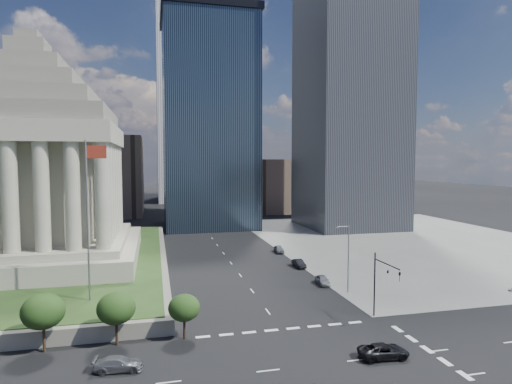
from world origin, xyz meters
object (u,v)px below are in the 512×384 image
object	(u,v)px
traffic_signal_ne	(382,278)
parked_sedan_mid	(299,263)
war_memorial	(32,149)
parked_sedan_far	(279,249)
flagpole	(89,211)
street_lamp_north	(347,255)
parked_sedan_near	(323,280)
pickup_truck	(384,351)
suv_grey	(119,364)

from	to	relation	value
traffic_signal_ne	parked_sedan_mid	xyz separation A→B (m)	(-1.00, 27.33, -4.56)
parked_sedan_mid	war_memorial	bearing A→B (deg)	169.57
traffic_signal_ne	parked_sedan_far	distance (m)	40.46
flagpole	parked_sedan_far	xyz separation A→B (m)	(33.33, 29.89, -12.38)
flagpole	street_lamp_north	world-z (taller)	flagpole
parked_sedan_mid	parked_sedan_far	xyz separation A→B (m)	(0.00, 12.87, 0.05)
flagpole	parked_sedan_mid	bearing A→B (deg)	27.06
war_memorial	traffic_signal_ne	distance (m)	60.00
war_memorial	traffic_signal_ne	size ratio (longest dim) A/B	4.88
war_memorial	parked_sedan_near	bearing A→B (deg)	-21.88
pickup_truck	parked_sedan_far	size ratio (longest dim) A/B	1.16
war_memorial	parked_sedan_far	bearing A→B (deg)	7.37
suv_grey	parked_sedan_far	bearing A→B (deg)	-26.03
war_memorial	suv_grey	distance (m)	47.87
suv_grey	parked_sedan_mid	world-z (taller)	parked_sedan_mid
parked_sedan_mid	parked_sedan_far	bearing A→B (deg)	88.29
parked_sedan_mid	traffic_signal_ne	bearing A→B (deg)	-89.62
war_memorial	parked_sedan_near	size ratio (longest dim) A/B	9.39
street_lamp_north	suv_grey	size ratio (longest dim) A/B	2.22
street_lamp_north	parked_sedan_far	distance (m)	29.36
war_memorial	parked_sedan_mid	bearing A→B (deg)	-8.72
traffic_signal_ne	parked_sedan_mid	size ratio (longest dim) A/B	1.92
pickup_truck	suv_grey	size ratio (longest dim) A/B	1.10
traffic_signal_ne	parked_sedan_mid	world-z (taller)	traffic_signal_ne
flagpole	parked_sedan_near	xyz separation A→B (m)	(33.33, 5.72, -12.41)
flagpole	pickup_truck	bearing A→B (deg)	-32.98
street_lamp_north	parked_sedan_far	world-z (taller)	street_lamp_north
war_memorial	pickup_truck	bearing A→B (deg)	-45.99
flagpole	pickup_truck	size ratio (longest dim) A/B	4.03
traffic_signal_ne	parked_sedan_far	world-z (taller)	traffic_signal_ne
suv_grey	parked_sedan_near	size ratio (longest dim) A/B	1.09
parked_sedan_far	street_lamp_north	bearing A→B (deg)	-81.27
street_lamp_north	parked_sedan_near	world-z (taller)	street_lamp_north
parked_sedan_near	parked_sedan_mid	xyz separation A→B (m)	(0.00, 11.30, -0.02)
flagpole	war_memorial	bearing A→B (deg)	116.89
street_lamp_north	pickup_truck	xyz separation A→B (m)	(-5.65, -20.15, -4.97)
flagpole	street_lamp_north	bearing A→B (deg)	1.63
war_memorial	flagpole	size ratio (longest dim) A/B	1.95
war_memorial	parked_sedan_mid	size ratio (longest dim) A/B	9.35
pickup_truck	parked_sedan_far	world-z (taller)	parked_sedan_far
pickup_truck	suv_grey	world-z (taller)	pickup_truck
suv_grey	street_lamp_north	bearing A→B (deg)	-55.04
flagpole	parked_sedan_far	world-z (taller)	flagpole
street_lamp_north	parked_sedan_near	bearing A→B (deg)	111.16
parked_sedan_near	suv_grey	bearing A→B (deg)	-137.89
pickup_truck	street_lamp_north	bearing A→B (deg)	-12.19
war_memorial	flagpole	bearing A→B (deg)	-63.11
pickup_truck	parked_sedan_near	size ratio (longest dim) A/B	1.20
flagpole	suv_grey	distance (m)	20.62
street_lamp_north	pickup_truck	distance (m)	21.51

